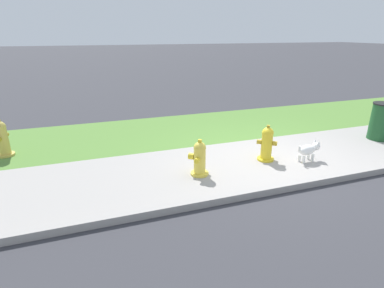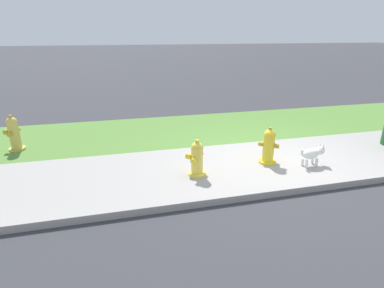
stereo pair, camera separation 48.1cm
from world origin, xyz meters
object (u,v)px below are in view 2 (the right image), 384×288
Objects in this scene: fire_hydrant_at_driveway at (14,133)px; small_white_dog at (313,154)px; fire_hydrant_by_grass_verge at (197,159)px; fire_hydrant_mid_block at (269,146)px.

fire_hydrant_at_driveway reaches higher than small_white_dog.
fire_hydrant_by_grass_verge is 1.24× the size of small_white_dog.
fire_hydrant_at_driveway is (-3.56, 2.16, 0.06)m from fire_hydrant_by_grass_verge.
fire_hydrant_by_grass_verge is 2.29m from small_white_dog.
fire_hydrant_mid_block is 0.85m from small_white_dog.
fire_hydrant_by_grass_verge is 1.52m from fire_hydrant_mid_block.
fire_hydrant_at_driveway is 5.44m from fire_hydrant_mid_block.
fire_hydrant_at_driveway is 6.28m from small_white_dog.
fire_hydrant_by_grass_verge is at bearing 169.40° from small_white_dog.
fire_hydrant_at_driveway is at bearing -164.10° from fire_hydrant_mid_block.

